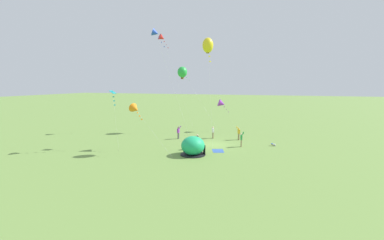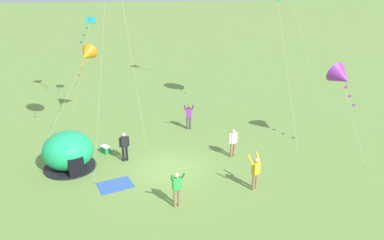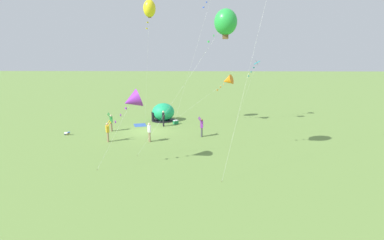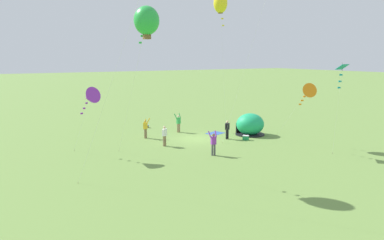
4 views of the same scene
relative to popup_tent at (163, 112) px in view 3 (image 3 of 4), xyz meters
name	(u,v)px [view 3 (image 3 of 4)]	position (x,y,z in m)	size (l,w,h in m)	color
ground_plane	(147,131)	(5.34, -1.02, -1.00)	(300.00, 300.00, 0.00)	olive
popup_tent	(163,112)	(0.00, 0.00, 0.00)	(2.81, 2.81, 2.10)	#1EAD6B
picnic_blanket	(140,125)	(2.52, -2.28, -0.99)	(1.70, 1.30, 0.01)	#3359A5
cooler_box	(176,122)	(1.80, 1.64, -0.78)	(0.62, 0.64, 0.44)	#1E8C4C
toddler_crawling	(67,133)	(7.12, -8.42, -0.82)	(0.29, 0.55, 0.32)	white
person_strolling	(108,131)	(9.35, -3.71, 0.00)	(0.72, 0.65, 1.89)	#8C7251
person_flying_kite	(202,126)	(7.29, 4.58, 0.00)	(0.68, 0.50, 1.89)	#4C4C51
person_center_field	(163,118)	(3.00, 0.41, -0.03)	(0.57, 0.34, 1.72)	black
person_arms_raised	(111,122)	(5.39, -4.60, 0.00)	(0.67, 0.53, 1.89)	#8C7251
person_watching_sky	(149,131)	(9.20, -0.03, -0.03)	(0.54, 0.38, 1.72)	#8C7251
kite_green	(226,22)	(13.35, 6.19, 8.69)	(1.57, 7.28, 10.58)	silver
kite_yellow	(149,9)	(3.11, -0.77, 11.20)	(2.31, 1.81, 13.07)	silver
kite_orange	(228,80)	(0.57, 7.46, 3.83)	(3.38, 6.75, 5.53)	silver
kite_teal	(255,66)	(0.57, 10.49, 5.44)	(2.20, 2.12, 7.10)	silver
kite_purple	(132,101)	(15.40, 0.02, 3.55)	(1.65, 3.22, 5.32)	silver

